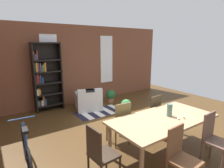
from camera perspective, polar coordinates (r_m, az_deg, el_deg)
ground_plane at (r=4.57m, az=10.48°, el=-16.08°), size 8.89×8.89×0.00m
back_wall_brick at (r=6.95m, az=-9.83°, el=5.93°), size 7.40×0.12×2.81m
window_pane_0 at (r=6.48m, az=-18.67°, el=6.26°), size 0.55×0.02×1.83m
window_pane_1 at (r=7.42m, az=-1.70°, el=7.58°), size 0.55×0.02×1.83m
dining_table at (r=3.82m, az=15.52°, el=-11.02°), size 2.15×1.06×0.74m
vase_on_table at (r=3.87m, az=17.35°, el=-7.69°), size 0.11×0.11×0.25m
tealight_candle_0 at (r=3.87m, az=21.31°, el=-9.61°), size 0.04×0.04×0.05m
tealight_candle_1 at (r=3.78m, az=19.84°, el=-10.13°), size 0.04×0.04×0.03m
dining_chair_far_right at (r=4.68m, az=12.15°, el=-8.54°), size 0.43×0.43×0.95m
dining_chair_near_left at (r=3.14m, az=20.49°, el=-20.07°), size 0.42×0.42×0.95m
dining_chair_far_left at (r=4.07m, az=2.47°, el=-11.52°), size 0.42×0.42×0.95m
dining_chair_near_right at (r=3.89m, az=28.98°, el=-14.29°), size 0.42×0.42×0.95m
dining_chair_head_left at (r=3.03m, az=-3.72°, el=-20.50°), size 0.43×0.43×0.95m
bookshelf_tall at (r=6.30m, az=-19.89°, el=1.97°), size 0.88×0.33×2.21m
armchair_white at (r=6.26m, az=-7.27°, el=-5.26°), size 0.99×0.99×0.75m
bicycle_second at (r=3.60m, az=-24.83°, el=-18.96°), size 0.44×1.72×0.90m
potted_plant_by_shelf at (r=6.92m, az=-0.40°, el=-3.53°), size 0.35×0.35×0.48m
potted_plant_corner at (r=5.83m, az=4.39°, el=-6.85°), size 0.32×0.32×0.46m
striped_rug at (r=6.04m, az=-3.91°, el=-8.61°), size 1.51×0.79×0.01m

